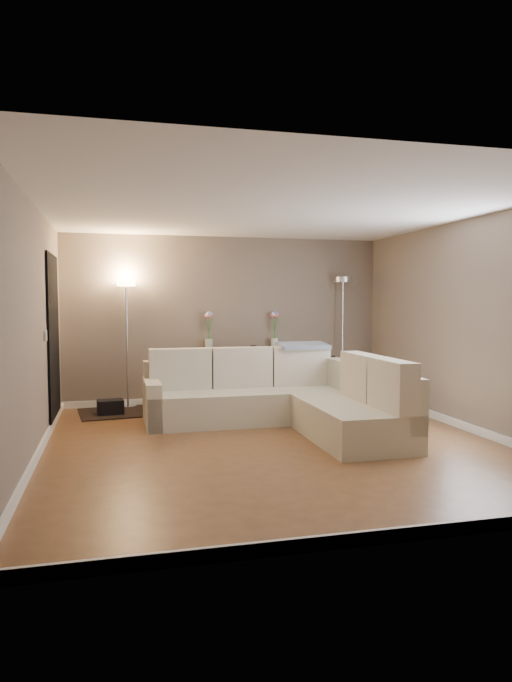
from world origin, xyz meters
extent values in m
cube|color=brown|center=(0.00, 0.00, -0.01)|extent=(5.00, 5.50, 0.01)
cube|color=white|center=(0.00, 0.00, 2.60)|extent=(5.00, 5.50, 0.01)
cube|color=#7B6C5E|center=(0.00, 2.76, 1.30)|extent=(5.00, 0.02, 2.60)
cube|color=#7B6C5E|center=(0.00, -2.76, 1.30)|extent=(5.00, 0.02, 2.60)
cube|color=#7B6C5E|center=(-2.51, 0.00, 1.30)|extent=(0.02, 5.50, 2.60)
cube|color=#7B6C5E|center=(2.51, 0.00, 1.30)|extent=(0.02, 5.50, 2.60)
cube|color=white|center=(0.00, 2.73, 0.05)|extent=(5.00, 0.03, 0.10)
cube|color=white|center=(0.00, -2.73, 0.05)|extent=(5.00, 0.03, 0.10)
cube|color=white|center=(-2.48, 0.00, 0.05)|extent=(0.03, 5.50, 0.10)
cube|color=white|center=(2.48, 0.00, 0.05)|extent=(0.03, 5.50, 0.10)
cube|color=black|center=(-2.48, 1.70, 1.10)|extent=(0.02, 1.20, 2.20)
cube|color=white|center=(-2.48, 0.85, 1.20)|extent=(0.02, 0.08, 0.12)
cube|color=beige|center=(0.02, 1.23, 0.21)|extent=(2.74, 0.95, 0.42)
cube|color=beige|center=(0.02, 1.60, 0.51)|extent=(2.74, 0.22, 0.59)
cube|color=beige|center=(-1.26, 1.23, 0.29)|extent=(0.19, 0.95, 0.59)
cube|color=beige|center=(0.92, -0.08, 0.21)|extent=(0.95, 1.69, 0.42)
cube|color=beige|center=(1.29, 0.40, 0.51)|extent=(0.22, 2.63, 0.59)
cube|color=beige|center=(-0.87, 1.48, 0.69)|extent=(0.82, 0.23, 0.55)
cube|color=beige|center=(-0.03, 1.49, 0.69)|extent=(0.82, 0.23, 0.55)
cube|color=beige|center=(0.81, 1.49, 0.69)|extent=(0.82, 0.23, 0.55)
cube|color=beige|center=(1.17, 0.24, 0.69)|extent=(0.23, 0.76, 0.55)
cube|color=beige|center=(1.17, -0.55, 0.69)|extent=(0.23, 0.76, 0.55)
cube|color=#7F8EA4|center=(0.86, 1.51, 0.97)|extent=(0.71, 0.44, 0.09)
cube|color=black|center=(0.23, 2.64, 0.75)|extent=(1.25, 0.36, 0.04)
cube|color=black|center=(-0.34, 2.52, 0.36)|extent=(0.04, 0.04, 0.73)
cube|color=black|center=(-0.34, 2.79, 0.36)|extent=(0.04, 0.04, 0.73)
cube|color=black|center=(0.81, 2.50, 0.36)|extent=(0.04, 0.04, 0.73)
cube|color=black|center=(0.81, 2.77, 0.36)|extent=(0.04, 0.04, 0.73)
cube|color=black|center=(0.23, 2.64, 0.17)|extent=(1.17, 0.33, 0.03)
cube|color=#BF3333|center=(-0.28, 2.65, 0.28)|extent=(0.03, 0.15, 0.18)
cube|color=#3359A5|center=(-0.24, 2.65, 0.29)|extent=(0.04, 0.15, 0.20)
cube|color=gold|center=(-0.19, 2.65, 0.30)|extent=(0.04, 0.15, 0.22)
cube|color=#3F7F4C|center=(-0.14, 2.65, 0.28)|extent=(0.05, 0.15, 0.18)
cube|color=#994C99|center=(-0.10, 2.65, 0.29)|extent=(0.03, 0.15, 0.20)
cube|color=orange|center=(-0.06, 2.65, 0.30)|extent=(0.04, 0.15, 0.22)
cube|color=#262626|center=(-0.01, 2.65, 0.28)|extent=(0.04, 0.15, 0.18)
cube|color=#4C99B2|center=(0.04, 2.64, 0.29)|extent=(0.05, 0.15, 0.20)
cube|color=#B2A58C|center=(0.08, 2.64, 0.30)|extent=(0.03, 0.15, 0.22)
cube|color=brown|center=(0.12, 2.64, 0.28)|extent=(0.04, 0.15, 0.18)
cube|color=navy|center=(0.17, 2.64, 0.29)|extent=(0.04, 0.15, 0.20)
cube|color=gold|center=(0.22, 2.64, 0.30)|extent=(0.05, 0.15, 0.22)
cube|color=black|center=(0.24, 2.81, 1.14)|extent=(0.88, 0.05, 0.69)
cube|color=white|center=(0.23, 2.79, 1.14)|extent=(0.77, 0.02, 0.58)
cube|color=#C37122|center=(0.12, 2.62, 0.80)|extent=(0.17, 0.12, 0.04)
cube|color=black|center=(0.40, 2.60, 0.84)|extent=(0.10, 0.02, 0.12)
cube|color=black|center=(0.52, 2.59, 0.83)|extent=(0.08, 0.02, 0.11)
cylinder|color=silver|center=(-0.29, 2.65, 0.90)|extent=(0.12, 0.12, 0.23)
cylinder|color=#38722D|center=(-0.31, 2.65, 1.16)|extent=(0.09, 0.01, 0.40)
sphere|color=#E5598C|center=(-0.33, 2.65, 1.37)|extent=(0.07, 0.07, 0.07)
cylinder|color=#38722D|center=(-0.30, 2.65, 1.17)|extent=(0.05, 0.01, 0.42)
sphere|color=white|center=(-0.31, 2.65, 1.39)|extent=(0.07, 0.07, 0.07)
cylinder|color=#38722D|center=(-0.29, 2.65, 1.18)|extent=(0.01, 0.01, 0.44)
sphere|color=#598CE5|center=(-0.29, 2.65, 1.40)|extent=(0.07, 0.07, 0.07)
cylinder|color=#38722D|center=(-0.29, 2.65, 1.16)|extent=(0.05, 0.01, 0.40)
sphere|color=#E58C4C|center=(-0.28, 2.65, 1.37)|extent=(0.07, 0.07, 0.07)
cylinder|color=#38722D|center=(-0.28, 2.65, 1.17)|extent=(0.10, 0.01, 0.41)
sphere|color=#D866B2|center=(-0.26, 2.65, 1.39)|extent=(0.07, 0.07, 0.07)
cylinder|color=silver|center=(0.76, 2.64, 0.90)|extent=(0.12, 0.12, 0.23)
cylinder|color=#38722D|center=(0.74, 2.64, 1.16)|extent=(0.09, 0.01, 0.40)
sphere|color=#E5598C|center=(0.72, 2.64, 1.37)|extent=(0.07, 0.07, 0.07)
cylinder|color=#38722D|center=(0.75, 2.64, 1.17)|extent=(0.05, 0.01, 0.42)
sphere|color=white|center=(0.74, 2.64, 1.39)|extent=(0.07, 0.07, 0.07)
cylinder|color=#38722D|center=(0.76, 2.64, 1.18)|extent=(0.01, 0.01, 0.44)
sphere|color=#598CE5|center=(0.76, 2.64, 1.40)|extent=(0.07, 0.07, 0.07)
cylinder|color=#38722D|center=(0.77, 2.64, 1.16)|extent=(0.05, 0.01, 0.40)
sphere|color=#E58C4C|center=(0.78, 2.64, 1.37)|extent=(0.07, 0.07, 0.07)
cylinder|color=#38722D|center=(0.78, 2.64, 1.17)|extent=(0.10, 0.01, 0.41)
sphere|color=#D866B2|center=(0.80, 2.64, 1.39)|extent=(0.07, 0.07, 0.07)
cylinder|color=silver|center=(-1.54, 2.60, 0.02)|extent=(0.28, 0.28, 0.03)
cylinder|color=silver|center=(-1.54, 2.60, 0.92)|extent=(0.03, 0.03, 1.81)
cylinder|color=#FFBF72|center=(-1.54, 2.60, 1.86)|extent=(0.30, 0.30, 0.08)
cylinder|color=silver|center=(1.88, 2.54, 0.02)|extent=(0.26, 0.26, 0.03)
cylinder|color=silver|center=(1.88, 2.54, 0.96)|extent=(0.03, 0.03, 1.89)
cylinder|color=silver|center=(1.88, 2.54, 1.94)|extent=(0.28, 0.28, 0.09)
cube|color=black|center=(-1.60, 2.23, 0.01)|extent=(1.34, 1.07, 0.02)
cube|color=black|center=(-1.79, 2.10, 0.10)|extent=(0.38, 0.29, 0.23)
camera|label=1|loc=(-1.70, -6.07, 1.60)|focal=30.00mm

